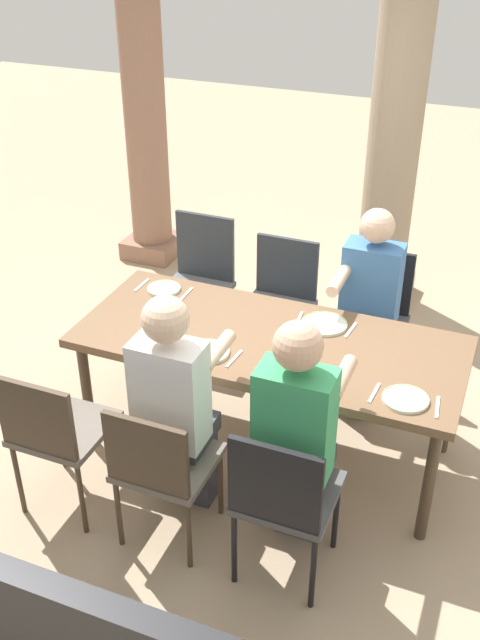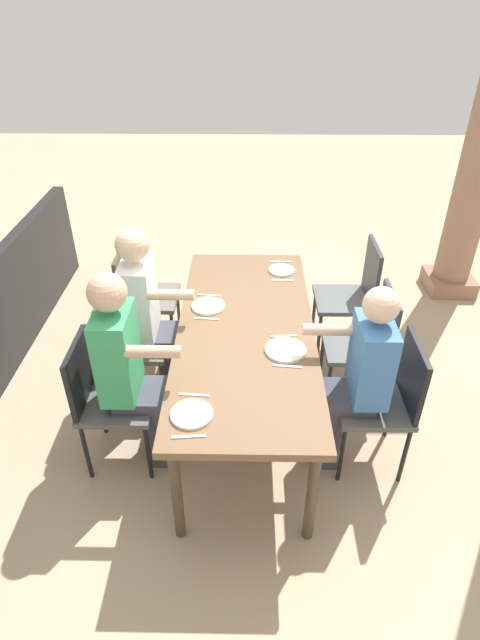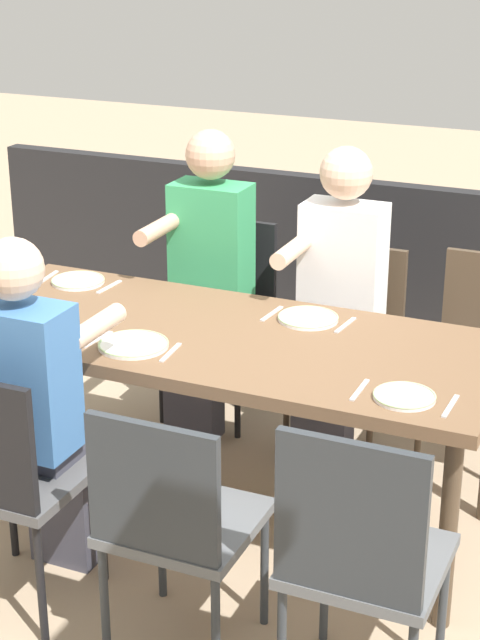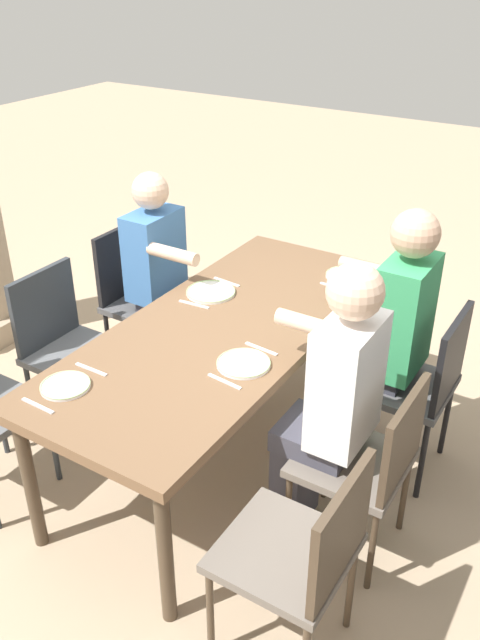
% 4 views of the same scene
% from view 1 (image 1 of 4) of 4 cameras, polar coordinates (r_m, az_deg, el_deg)
% --- Properties ---
extents(ground_plane, '(16.00, 16.00, 0.00)m').
position_cam_1_polar(ground_plane, '(4.44, 2.06, -9.65)').
color(ground_plane, tan).
extents(dining_table, '(2.09, 0.88, 0.76)m').
position_cam_1_polar(dining_table, '(4.03, 2.24, -2.16)').
color(dining_table, brown).
rests_on(dining_table, ground).
extents(chair_west_north, '(0.44, 0.44, 0.95)m').
position_cam_1_polar(chair_west_north, '(5.06, -3.18, 3.36)').
color(chair_west_north, '#5B5E61').
rests_on(chair_west_north, ground).
extents(chair_west_south, '(0.44, 0.44, 0.88)m').
position_cam_1_polar(chair_west_south, '(3.84, -14.03, -8.15)').
color(chair_west_south, '#6A6158').
rests_on(chair_west_south, ground).
extents(chair_mid_north, '(0.44, 0.44, 0.89)m').
position_cam_1_polar(chair_mid_north, '(4.88, 3.11, 1.76)').
color(chair_mid_north, '#5B5E61').
rests_on(chair_mid_north, ground).
extents(chair_mid_south, '(0.44, 0.44, 0.85)m').
position_cam_1_polar(chair_mid_south, '(3.60, -6.10, -10.93)').
color(chair_mid_south, '#6A6158').
rests_on(chair_mid_south, ground).
extents(chair_east_north, '(0.44, 0.44, 0.91)m').
position_cam_1_polar(chair_east_north, '(4.73, 10.14, 0.59)').
color(chair_east_north, '#4F4F50').
rests_on(chair_east_north, ground).
extents(chair_east_south, '(0.44, 0.44, 0.90)m').
position_cam_1_polar(chair_east_south, '(3.40, 3.32, -13.25)').
color(chair_east_south, '#4F4F50').
rests_on(chair_east_south, ground).
extents(diner_woman_green, '(0.35, 0.50, 1.35)m').
position_cam_1_polar(diner_woman_green, '(3.39, 4.48, -8.81)').
color(diner_woman_green, '#3F3F4C').
rests_on(diner_woman_green, ground).
extents(diner_man_white, '(0.35, 0.49, 1.28)m').
position_cam_1_polar(diner_man_white, '(4.49, 9.69, 1.06)').
color(diner_man_white, '#3F3F4C').
rests_on(diner_man_white, ground).
extents(diner_guest_third, '(0.35, 0.50, 1.34)m').
position_cam_1_polar(diner_guest_third, '(3.59, -4.85, -6.41)').
color(diner_guest_third, '#3F3F4C').
rests_on(diner_guest_third, ground).
extents(stone_column_near, '(0.44, 0.44, 3.00)m').
position_cam_1_polar(stone_column_near, '(6.15, -7.48, 17.51)').
color(stone_column_near, '#936B56').
rests_on(stone_column_near, ground).
extents(stone_column_centre, '(0.49, 0.49, 2.95)m').
position_cam_1_polar(stone_column_centre, '(5.50, 11.97, 15.19)').
color(stone_column_centre, tan).
rests_on(stone_column_centre, ground).
extents(plate_0, '(0.20, 0.20, 0.02)m').
position_cam_1_polar(plate_0, '(4.47, -5.87, 2.43)').
color(plate_0, white).
rests_on(plate_0, dining_table).
extents(fork_0, '(0.02, 0.17, 0.01)m').
position_cam_1_polar(fork_0, '(4.54, -7.55, 2.69)').
color(fork_0, silver).
rests_on(fork_0, dining_table).
extents(spoon_0, '(0.02, 0.17, 0.01)m').
position_cam_1_polar(spoon_0, '(4.41, -4.13, 2.02)').
color(spoon_0, silver).
rests_on(spoon_0, dining_table).
extents(plate_1, '(0.23, 0.23, 0.02)m').
position_cam_1_polar(plate_1, '(3.87, -2.51, -2.45)').
color(plate_1, white).
rests_on(plate_1, dining_table).
extents(fork_1, '(0.03, 0.17, 0.01)m').
position_cam_1_polar(fork_1, '(3.92, -4.51, -2.06)').
color(fork_1, silver).
rests_on(fork_1, dining_table).
extents(spoon_1, '(0.03, 0.17, 0.01)m').
position_cam_1_polar(spoon_1, '(3.82, -0.45, -2.99)').
color(spoon_1, silver).
rests_on(spoon_1, dining_table).
extents(plate_2, '(0.26, 0.26, 0.02)m').
position_cam_1_polar(plate_2, '(4.12, 6.51, -0.29)').
color(plate_2, white).
rests_on(plate_2, dining_table).
extents(fork_2, '(0.03, 0.17, 0.01)m').
position_cam_1_polar(fork_2, '(4.16, 4.53, 0.05)').
color(fork_2, silver).
rests_on(fork_2, dining_table).
extents(spoon_2, '(0.03, 0.17, 0.01)m').
position_cam_1_polar(spoon_2, '(4.10, 8.51, -0.76)').
color(spoon_2, silver).
rests_on(spoon_2, dining_table).
extents(plate_3, '(0.22, 0.22, 0.02)m').
position_cam_1_polar(plate_3, '(3.62, 12.60, -5.94)').
color(plate_3, white).
rests_on(plate_3, dining_table).
extents(fork_3, '(0.03, 0.17, 0.01)m').
position_cam_1_polar(fork_3, '(3.64, 10.28, -5.52)').
color(fork_3, silver).
rests_on(fork_3, dining_table).
extents(spoon_3, '(0.03, 0.17, 0.01)m').
position_cam_1_polar(spoon_3, '(3.61, 14.93, -6.49)').
color(spoon_3, silver).
rests_on(spoon_3, dining_table).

